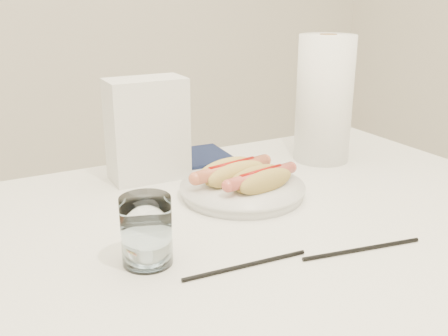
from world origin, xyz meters
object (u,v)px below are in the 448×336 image
paper_towel_roll (324,99)px  table (235,256)px  hotdog_right (261,180)px  water_glass (146,231)px  plate (242,191)px  hotdog_left (232,173)px  napkin_box (147,129)px

paper_towel_roll → table: bearing=-148.7°
table → paper_towel_roll: size_ratio=4.32×
hotdog_right → water_glass: 0.29m
plate → hotdog_left: hotdog_left is taller
paper_towel_roll → plate: bearing=-158.3°
water_glass → paper_towel_roll: (0.52, 0.26, 0.09)m
hotdog_left → paper_towel_roll: size_ratio=0.61×
plate → water_glass: size_ratio=2.26×
paper_towel_roll → water_glass: bearing=-153.1°
napkin_box → paper_towel_roll: size_ratio=0.74×
hotdog_left → table: bearing=-127.0°
table → napkin_box: 0.33m
table → hotdog_left: (0.06, 0.13, 0.10)m
table → plate: plate is taller
hotdog_right → napkin_box: bearing=113.2°
paper_towel_roll → napkin_box: bearing=169.7°
table → paper_towel_roll: 0.45m
water_glass → napkin_box: napkin_box is taller
plate → water_glass: 0.29m
water_glass → paper_towel_roll: paper_towel_roll is taller
hotdog_left → hotdog_right: 0.06m
table → napkin_box: napkin_box is taller
plate → hotdog_left: size_ratio=1.32×
hotdog_right → water_glass: (-0.27, -0.12, 0.01)m
water_glass → napkin_box: 0.36m
hotdog_right → water_glass: size_ratio=1.57×
plate → hotdog_left: 0.04m
hotdog_left → plate: bearing=-80.2°
plate → paper_towel_roll: 0.32m
hotdog_right → napkin_box: size_ratio=0.77×
plate → paper_towel_roll: bearing=21.7°
hotdog_right → plate: bearing=115.0°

